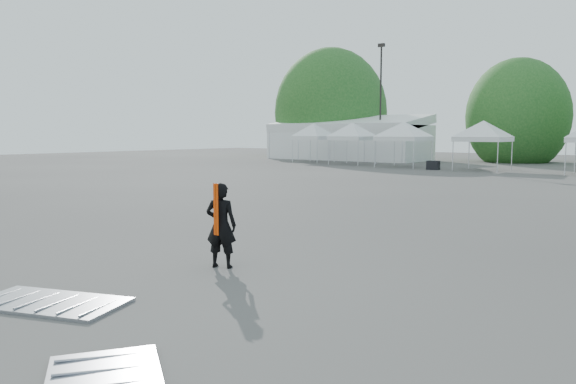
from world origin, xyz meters
The scene contains 12 objects.
ground centered at (0.00, 0.00, 0.00)m, with size 120.00×120.00×0.00m, color #474442.
marquee centered at (-22.00, 35.00, 1.97)m, with size 15.00×6.25×4.23m.
light_pole_west centered at (-18.00, 34.00, 5.77)m, with size 0.60×0.25×10.30m.
tree_far_w centered at (-26.00, 38.00, 4.54)m, with size 4.80×4.80×7.30m.
tree_mid_w centered at (-8.00, 40.00, 3.93)m, with size 4.16×4.16×6.33m.
tent_a centered at (-21.64, 28.94, 3.06)m, with size 3.91×3.91×3.88m.
tent_b centered at (-17.22, 28.09, 3.06)m, with size 4.15×4.15×3.88m.
tent_c centered at (-12.33, 27.31, 3.06)m, with size 4.63×4.63×3.88m.
tent_d centered at (-6.47, 27.24, 3.06)m, with size 4.45×4.45×3.88m.
man centered at (-0.76, -3.16, 0.79)m, with size 0.68×0.59×1.59m.
barrier_left centered at (-1.11, -6.34, 0.03)m, with size 2.43×1.79×0.07m.
crate_west centered at (-9.30, 25.75, 0.31)m, with size 0.79×0.62×0.62m, color black.
Camera 1 is at (6.55, -10.45, 2.49)m, focal length 35.00 mm.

